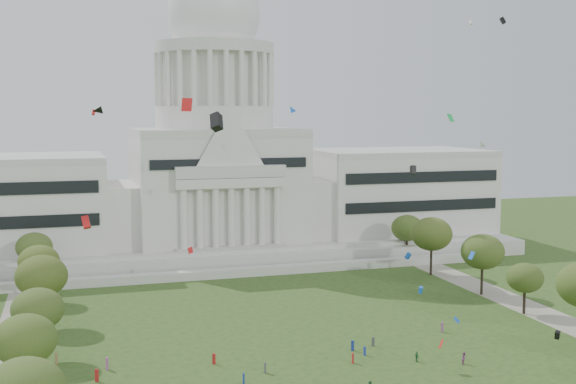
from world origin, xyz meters
TOP-DOWN VIEW (x-y plane):
  - capitol at (0.00, 113.59)m, footprint 160.00×64.50m
  - path_left at (-48.00, 30.00)m, footprint 8.00×160.00m
  - path_right at (48.00, 30.00)m, footprint 8.00×160.00m
  - row_tree_l_2 at (-45.04, 17.30)m, footprint 8.42×8.42m
  - row_tree_l_3 at (-44.09, 33.92)m, footprint 8.12×8.12m
  - row_tree_r_3 at (44.40, 34.48)m, footprint 7.01×7.01m
  - row_tree_l_4 at (-44.08, 52.42)m, footprint 9.29×9.29m
  - row_tree_r_4 at (44.76, 50.04)m, footprint 9.19×9.19m
  - row_tree_l_5 at (-45.22, 71.01)m, footprint 8.33×8.33m
  - row_tree_r_5 at (43.49, 70.19)m, footprint 9.82×9.82m
  - row_tree_l_6 at (-46.87, 89.14)m, footprint 8.19×8.19m
  - row_tree_r_6 at (45.96, 88.13)m, footprint 8.42×8.42m
  - person_2 at (18.70, 13.01)m, footprint 1.07×1.05m
  - person_10 at (12.15, 16.08)m, footprint 0.65×1.04m
  - distant_crowd at (-15.59, 13.51)m, footprint 66.04×37.94m
  - kite_swarm at (1.77, 9.09)m, footprint 90.53×108.27m

SIDE VIEW (x-z plane):
  - path_left at x=-48.00m, z-range 0.00..0.04m
  - path_right at x=48.00m, z-range 0.00..0.04m
  - person_10 at x=12.15m, z-range 0.00..1.67m
  - distant_crowd at x=-15.59m, z-range -0.08..1.81m
  - person_2 at x=18.70m, z-range 0.00..1.91m
  - row_tree_r_3 at x=44.40m, z-range 2.09..12.07m
  - row_tree_l_3 at x=-44.09m, z-range 2.43..13.98m
  - row_tree_l_6 at x=-46.87m, z-range 2.45..14.09m
  - row_tree_l_5 at x=-45.22m, z-range 2.49..14.34m
  - row_tree_r_6 at x=45.96m, z-range 2.52..14.49m
  - row_tree_l_2 at x=-45.04m, z-range 2.52..14.49m
  - row_tree_r_4 at x=44.76m, z-range 2.76..15.82m
  - row_tree_l_4 at x=-44.08m, z-range 2.79..16.00m
  - row_tree_r_5 at x=43.49m, z-range 2.95..16.91m
  - capitol at x=0.00m, z-range -23.35..67.95m
  - kite_swarm at x=1.77m, z-range -3.15..59.80m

